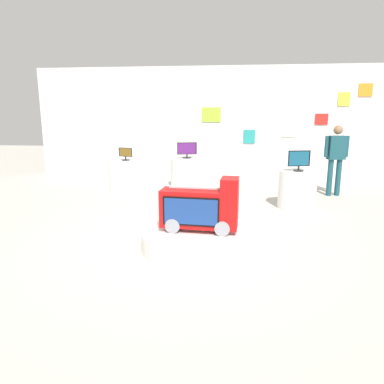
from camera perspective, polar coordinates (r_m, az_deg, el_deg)
name	(u,v)px	position (r m, az deg, el deg)	size (l,w,h in m)	color
ground_plane	(188,238)	(5.40, -0.70, -7.46)	(30.00, 30.00, 0.00)	#B2ADA3
back_wall_display	(211,123)	(10.51, 3.08, 11.13)	(10.42, 0.13, 3.19)	silver
main_display_pedestal	(199,239)	(4.98, 1.17, -7.65)	(1.62, 1.62, 0.26)	silver
novelty_firetruck_tv	(201,209)	(4.83, 1.43, -2.78)	(1.08, 0.47, 0.75)	gray
display_pedestal_left_rear	(297,190)	(7.30, 16.67, 0.36)	(0.74, 0.74, 0.75)	silver
tv_on_left_rear	(299,160)	(7.20, 16.96, 5.02)	(0.44, 0.19, 0.40)	black
display_pedestal_center_rear	(187,173)	(9.07, -0.82, 3.17)	(0.84, 0.84, 0.75)	silver
tv_on_center_rear	(187,150)	(8.99, -0.84, 6.87)	(0.49, 0.23, 0.40)	black
display_pedestal_right_rear	(126,176)	(8.76, -10.59, 2.63)	(0.84, 0.84, 0.75)	silver
tv_on_right_rear	(125,153)	(8.68, -10.73, 6.15)	(0.36, 0.18, 0.31)	black
shopper_browsing_near_truck	(336,155)	(8.65, 22.30, 5.55)	(0.55, 0.27, 1.60)	#194751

